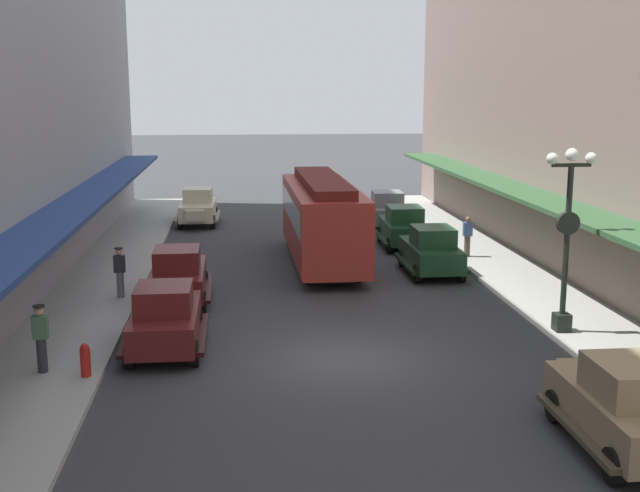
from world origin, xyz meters
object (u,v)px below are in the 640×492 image
at_px(parked_car_3, 431,249).
at_px(parked_car_5, 178,274).
at_px(parked_car_1, 625,403).
at_px(fire_hydrant, 85,360).
at_px(parked_car_2, 198,206).
at_px(pedestrian_2, 41,338).
at_px(pedestrian_1, 467,236).
at_px(streetcar, 322,216).
at_px(pedestrian_0, 120,272).
at_px(parked_car_0, 387,209).
at_px(lamp_post_with_clock, 567,232).
at_px(parked_car_4, 403,226).
at_px(parked_car_6, 165,316).

distance_m(parked_car_3, parked_car_5, 9.68).
distance_m(parked_car_1, fire_hydrant, 12.04).
distance_m(parked_car_2, pedestrian_2, 22.06).
bearing_deg(parked_car_1, pedestrian_1, 83.72).
distance_m(fire_hydrant, pedestrian_1, 17.97).
distance_m(parked_car_5, fire_hydrant, 7.31).
bearing_deg(streetcar, parked_car_1, -76.71).
height_order(parked_car_2, pedestrian_0, parked_car_2).
distance_m(pedestrian_0, pedestrian_2, 6.98).
bearing_deg(parked_car_5, pedestrian_1, 25.43).
xyz_separation_m(streetcar, pedestrian_0, (-7.20, -5.08, -0.89)).
relative_size(parked_car_3, pedestrian_1, 2.60).
height_order(pedestrian_0, pedestrian_2, same).
xyz_separation_m(parked_car_0, lamp_post_with_clock, (1.64, -18.09, 2.04)).
relative_size(pedestrian_0, pedestrian_2, 1.00).
bearing_deg(parked_car_4, parked_car_0, 87.79).
height_order(parked_car_1, parked_car_3, same).
bearing_deg(parked_car_5, parked_car_4, 41.90).
height_order(parked_car_1, lamp_post_with_clock, lamp_post_with_clock).
relative_size(fire_hydrant, pedestrian_0, 0.49).
relative_size(parked_car_1, pedestrian_2, 2.56).
bearing_deg(pedestrian_0, parked_car_2, 82.97).
relative_size(parked_car_3, lamp_post_with_clock, 0.83).
bearing_deg(pedestrian_2, parked_car_3, 39.15).
bearing_deg(lamp_post_with_clock, parked_car_3, 103.43).
bearing_deg(parked_car_5, streetcar, 44.98).
relative_size(parked_car_6, pedestrian_2, 2.55).
bearing_deg(parked_car_3, pedestrian_1, 47.97).
bearing_deg(streetcar, pedestrian_0, -144.81).
distance_m(parked_car_0, parked_car_5, 16.30).
bearing_deg(pedestrian_1, parked_car_0, 103.00).
bearing_deg(parked_car_5, lamp_post_with_clock, -23.39).
bearing_deg(parked_car_2, parked_car_1, -70.82).
bearing_deg(parked_car_2, parked_car_3, -52.75).
xyz_separation_m(pedestrian_0, pedestrian_1, (13.14, 5.12, -0.02)).
xyz_separation_m(parked_car_5, pedestrian_2, (-2.79, -6.69, 0.07)).
distance_m(parked_car_0, pedestrian_2, 23.43).
relative_size(parked_car_1, parked_car_4, 0.99).
bearing_deg(pedestrian_0, pedestrian_1, 21.29).
xyz_separation_m(parked_car_0, pedestrian_2, (-12.20, -20.00, 0.07)).
relative_size(parked_car_1, lamp_post_with_clock, 0.83).
height_order(parked_car_4, streetcar, streetcar).
bearing_deg(parked_car_6, fire_hydrant, -128.12).
bearing_deg(pedestrian_1, fire_hydrant, -136.11).
xyz_separation_m(streetcar, pedestrian_2, (-8.10, -12.00, -0.89)).
distance_m(streetcar, fire_hydrant, 14.31).
height_order(fire_hydrant, pedestrian_0, pedestrian_0).
distance_m(parked_car_6, lamp_post_with_clock, 11.23).
bearing_deg(parked_car_6, parked_car_0, 62.74).
distance_m(parked_car_0, streetcar, 9.05).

